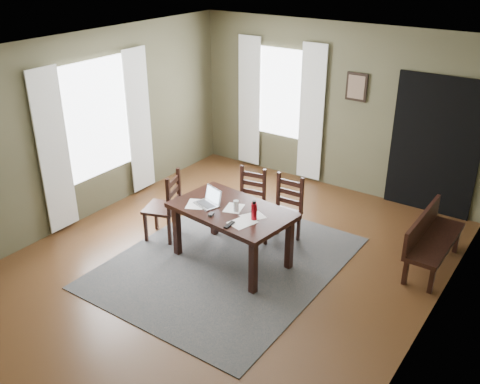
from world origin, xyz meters
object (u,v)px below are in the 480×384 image
Objects in this scene: chair_back_right at (285,211)px; laptop at (209,200)px; chair_end at (165,207)px; bench at (430,236)px; dining_table at (232,215)px; water_bottle at (254,211)px; chair_back_left at (249,202)px.

laptop is (-0.61, -0.87, 0.36)m from chair_back_right.
chair_end is 0.77× the size of bench.
water_bottle reaches higher than dining_table.
chair_end is (-1.10, -0.03, -0.18)m from dining_table.
water_bottle is at bearing 15.62° from laptop.
chair_back_left is 0.97× the size of chair_back_right.
chair_back_right is at bearing 76.61° from dining_table.
chair_back_left is (0.83, 0.85, -0.04)m from chair_end.
laptop is 0.69m from water_bottle.
chair_back_left is 0.71× the size of bench.
water_bottle is at bearing 69.50° from chair_end.
chair_back_right is at bearing 105.43° from bench.
chair_back_left reaches higher than dining_table.
bench is at bearing 47.16° from laptop.
laptop is at bearing -127.48° from chair_back_right.
chair_back_right is 0.99m from water_bottle.
dining_table reaches higher than bench.
chair_back_right is at bearing 72.79° from laptop.
bench is (1.82, 0.50, -0.03)m from chair_back_right.
chair_back_right is 1.89m from bench.
laptop is at bearing 177.99° from water_bottle.
water_bottle is (0.69, -0.02, 0.06)m from laptop.
dining_table is at bearing 121.92° from bench.
bench is 5.25× the size of water_bottle.
chair_end is 0.86m from laptop.
bench is at bearing 1.34° from chair_back_left.
chair_end is 3.50m from bench.
chair_back_right is (0.58, 0.00, 0.01)m from chair_back_left.
water_bottle is (-1.74, -1.40, 0.44)m from bench.
bench is at bearing 38.85° from water_bottle.
laptop is 1.49× the size of water_bottle.
water_bottle reaches higher than laptop.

